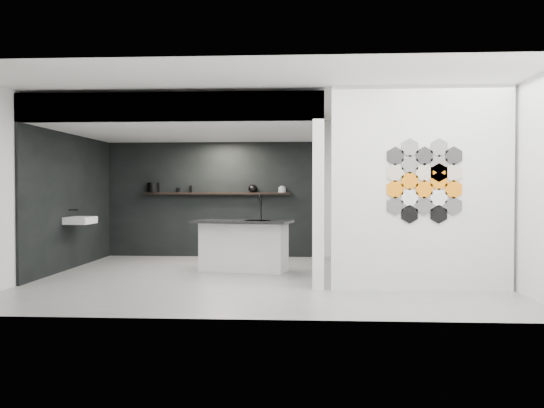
{
  "coord_description": "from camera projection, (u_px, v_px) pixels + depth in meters",
  "views": [
    {
      "loc": [
        0.69,
        -9.39,
        1.39
      ],
      "look_at": [
        0.1,
        0.3,
        1.15
      ],
      "focal_mm": 40.0,
      "sensor_mm": 36.0,
      "label": 1
    }
  ],
  "objects": [
    {
      "name": "floor",
      "position": [
        264.0,
        278.0,
        9.44
      ],
      "size": [
        7.0,
        6.0,
        0.01
      ],
      "primitive_type": "cube",
      "color": "slate"
    },
    {
      "name": "partition_panel",
      "position": [
        421.0,
        188.0,
        8.28
      ],
      "size": [
        2.45,
        0.15,
        2.8
      ],
      "primitive_type": "cube",
      "color": "silver",
      "rests_on": "floor"
    },
    {
      "name": "bay_clad_back",
      "position": [
        212.0,
        199.0,
        12.46
      ],
      "size": [
        4.4,
        0.04,
        2.35
      ],
      "primitive_type": "cube",
      "color": "black",
      "rests_on": "floor"
    },
    {
      "name": "bay_clad_left",
      "position": [
        72.0,
        201.0,
        10.62
      ],
      "size": [
        0.04,
        4.0,
        2.35
      ],
      "primitive_type": "cube",
      "color": "black",
      "rests_on": "floor"
    },
    {
      "name": "bulkhead",
      "position": [
        194.0,
        122.0,
        10.46
      ],
      "size": [
        4.4,
        4.0,
        0.4
      ],
      "primitive_type": "cube",
      "color": "silver",
      "rests_on": "corner_column"
    },
    {
      "name": "corner_column",
      "position": [
        318.0,
        205.0,
        8.37
      ],
      "size": [
        0.16,
        0.16,
        2.35
      ],
      "primitive_type": "cube",
      "color": "silver",
      "rests_on": "floor"
    },
    {
      "name": "fascia_beam",
      "position": [
        168.0,
        107.0,
        8.54
      ],
      "size": [
        4.4,
        0.16,
        0.4
      ],
      "primitive_type": "cube",
      "color": "silver",
      "rests_on": "corner_column"
    },
    {
      "name": "wall_basin",
      "position": [
        80.0,
        220.0,
        10.42
      ],
      "size": [
        0.4,
        0.6,
        0.12
      ],
      "primitive_type": "cube",
      "color": "silver",
      "rests_on": "bay_clad_left"
    },
    {
      "name": "display_shelf",
      "position": [
        216.0,
        193.0,
        12.34
      ],
      "size": [
        3.0,
        0.15,
        0.04
      ],
      "primitive_type": "cube",
      "color": "black",
      "rests_on": "bay_clad_back"
    },
    {
      "name": "kitchen_island",
      "position": [
        244.0,
        245.0,
        10.23
      ],
      "size": [
        1.74,
        1.05,
        1.31
      ],
      "rotation": [
        0.0,
        0.0,
        -0.21
      ],
      "color": "silver",
      "rests_on": "floor"
    },
    {
      "name": "stockpot",
      "position": [
        153.0,
        187.0,
        12.42
      ],
      "size": [
        0.31,
        0.31,
        0.2
      ],
      "primitive_type": "cylinder",
      "rotation": [
        0.0,
        0.0,
        0.32
      ],
      "color": "black",
      "rests_on": "display_shelf"
    },
    {
      "name": "kettle",
      "position": [
        253.0,
        189.0,
        12.29
      ],
      "size": [
        0.2,
        0.2,
        0.16
      ],
      "primitive_type": "ellipsoid",
      "rotation": [
        0.0,
        0.0,
        -0.05
      ],
      "color": "black",
      "rests_on": "display_shelf"
    },
    {
      "name": "glass_bowl",
      "position": [
        282.0,
        190.0,
        12.26
      ],
      "size": [
        0.16,
        0.16,
        0.11
      ],
      "primitive_type": "cylinder",
      "rotation": [
        0.0,
        0.0,
        0.04
      ],
      "color": "gray",
      "rests_on": "display_shelf"
    },
    {
      "name": "glass_vase",
      "position": [
        282.0,
        189.0,
        12.26
      ],
      "size": [
        0.1,
        0.1,
        0.13
      ],
      "primitive_type": "cylinder",
      "rotation": [
        0.0,
        0.0,
        0.08
      ],
      "color": "gray",
      "rests_on": "display_shelf"
    },
    {
      "name": "bottle_dark",
      "position": [
        191.0,
        189.0,
        12.37
      ],
      "size": [
        0.06,
        0.06,
        0.14
      ],
      "primitive_type": "cylinder",
      "rotation": [
        0.0,
        0.0,
        0.13
      ],
      "color": "black",
      "rests_on": "display_shelf"
    },
    {
      "name": "utensil_cup",
      "position": [
        178.0,
        190.0,
        12.39
      ],
      "size": [
        0.09,
        0.09,
        0.09
      ],
      "primitive_type": "cylinder",
      "rotation": [
        0.0,
        0.0,
        -0.25
      ],
      "color": "black",
      "rests_on": "display_shelf"
    },
    {
      "name": "hex_tile_cluster",
      "position": [
        425.0,
        181.0,
        8.18
      ],
      "size": [
        1.04,
        0.02,
        1.16
      ],
      "color": "black",
      "rests_on": "partition_panel"
    }
  ]
}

